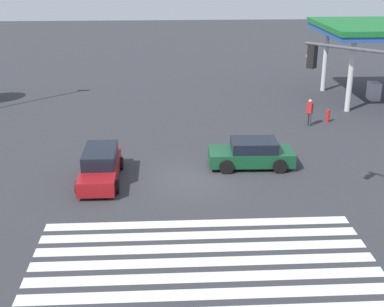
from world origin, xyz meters
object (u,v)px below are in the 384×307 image
at_px(car_1, 100,166).
at_px(car_4, 252,154).
at_px(pedestrian, 310,111).
at_px(fire_hydrant, 328,116).

distance_m(car_1, car_4, 7.57).
relative_size(car_4, pedestrian, 2.50).
bearing_deg(car_4, car_1, 11.93).
distance_m(car_1, fire_hydrant, 16.08).
bearing_deg(car_1, pedestrian, 123.13).
bearing_deg(pedestrian, car_4, 8.44).
bearing_deg(car_1, car_4, 100.34).
height_order(car_1, car_4, car_1).
height_order(car_1, fire_hydrant, car_1).
bearing_deg(pedestrian, fire_hydrant, 160.60).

